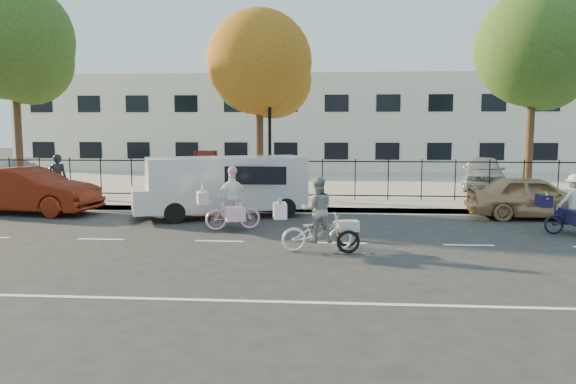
# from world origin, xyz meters

# --- Properties ---
(ground) EXTENTS (120.00, 120.00, 0.00)m
(ground) POSITION_xyz_m (0.00, 0.00, 0.00)
(ground) COLOR #333334
(road_markings) EXTENTS (60.00, 9.52, 0.01)m
(road_markings) POSITION_xyz_m (0.00, 0.00, 0.01)
(road_markings) COLOR silver
(road_markings) RESTS_ON ground
(curb) EXTENTS (60.00, 0.10, 0.15)m
(curb) POSITION_xyz_m (0.00, 5.05, 0.07)
(curb) COLOR #A8A399
(curb) RESTS_ON ground
(sidewalk) EXTENTS (60.00, 2.20, 0.15)m
(sidewalk) POSITION_xyz_m (0.00, 6.10, 0.07)
(sidewalk) COLOR #A8A399
(sidewalk) RESTS_ON ground
(parking_lot) EXTENTS (60.00, 15.60, 0.15)m
(parking_lot) POSITION_xyz_m (0.00, 15.00, 0.07)
(parking_lot) COLOR #A8A399
(parking_lot) RESTS_ON ground
(iron_fence) EXTENTS (58.00, 0.06, 1.50)m
(iron_fence) POSITION_xyz_m (0.00, 7.20, 0.90)
(iron_fence) COLOR black
(iron_fence) RESTS_ON sidewalk
(building) EXTENTS (34.00, 10.00, 6.00)m
(building) POSITION_xyz_m (0.00, 25.00, 3.00)
(building) COLOR silver
(building) RESTS_ON ground
(lamppost) EXTENTS (0.36, 0.36, 4.33)m
(lamppost) POSITION_xyz_m (0.50, 6.80, 3.11)
(lamppost) COLOR black
(lamppost) RESTS_ON sidewalk
(street_sign) EXTENTS (0.85, 0.06, 1.80)m
(street_sign) POSITION_xyz_m (-1.85, 6.80, 1.42)
(street_sign) COLOR black
(street_sign) RESTS_ON sidewalk
(zebra_trike) EXTENTS (1.98, 0.95, 1.69)m
(zebra_trike) POSITION_xyz_m (2.43, -0.89, 0.65)
(zebra_trike) COLOR white
(zebra_trike) RESTS_ON ground
(unicorn_bike) EXTENTS (1.77, 1.28, 1.75)m
(unicorn_bike) POSITION_xyz_m (0.03, 1.56, 0.65)
(unicorn_bike) COLOR #F8BDC9
(unicorn_bike) RESTS_ON ground
(bull_bike) EXTENTS (1.71, 1.18, 1.59)m
(bull_bike) POSITION_xyz_m (9.04, 1.65, 0.63)
(bull_bike) COLOR black
(bull_bike) RESTS_ON ground
(white_van) EXTENTS (5.72, 3.45, 1.87)m
(white_van) POSITION_xyz_m (-0.64, 3.81, 1.03)
(white_van) COLOR silver
(white_van) RESTS_ON ground
(red_sedan) EXTENTS (4.73, 2.17, 1.50)m
(red_sedan) POSITION_xyz_m (-7.04, 3.92, 0.75)
(red_sedan) COLOR #5D180A
(red_sedan) RESTS_ON ground
(gold_sedan) EXTENTS (3.95, 1.70, 1.33)m
(gold_sedan) POSITION_xyz_m (8.90, 4.16, 0.67)
(gold_sedan) COLOR tan
(gold_sedan) RESTS_ON ground
(pedestrian) EXTENTS (0.74, 0.67, 1.71)m
(pedestrian) POSITION_xyz_m (-6.91, 5.62, 1.00)
(pedestrian) COLOR black
(pedestrian) RESTS_ON sidewalk
(lot_car_a) EXTENTS (1.73, 4.13, 1.19)m
(lot_car_a) POSITION_xyz_m (-12.31, 11.23, 0.75)
(lot_car_a) COLOR #AFB3B8
(lot_car_a) RESTS_ON parking_lot
(lot_car_b) EXTENTS (2.74, 4.63, 1.21)m
(lot_car_b) POSITION_xyz_m (-2.56, 9.64, 0.75)
(lot_car_b) COLOR silver
(lot_car_b) RESTS_ON parking_lot
(lot_car_c) EXTENTS (2.08, 3.92, 1.23)m
(lot_car_c) POSITION_xyz_m (-1.74, 9.53, 0.76)
(lot_car_c) COLOR #4F5257
(lot_car_c) RESTS_ON parking_lot
(lot_car_d) EXTENTS (2.52, 4.47, 1.43)m
(lot_car_d) POSITION_xyz_m (9.23, 11.23, 0.87)
(lot_car_d) COLOR #94989B
(lot_car_d) RESTS_ON parking_lot
(tree_west) EXTENTS (4.58, 4.58, 8.40)m
(tree_west) POSITION_xyz_m (-9.37, 7.83, 5.88)
(tree_west) COLOR #442D1D
(tree_west) RESTS_ON ground
(tree_mid) EXTENTS (3.89, 3.89, 7.14)m
(tree_mid) POSITION_xyz_m (0.18, 7.63, 5.00)
(tree_mid) COLOR #442D1D
(tree_mid) RESTS_ON ground
(tree_east) EXTENTS (4.25, 4.25, 7.79)m
(tree_east) POSITION_xyz_m (10.18, 8.13, 5.45)
(tree_east) COLOR #442D1D
(tree_east) RESTS_ON ground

